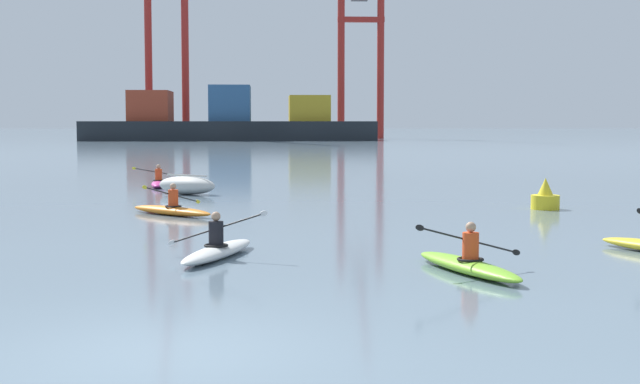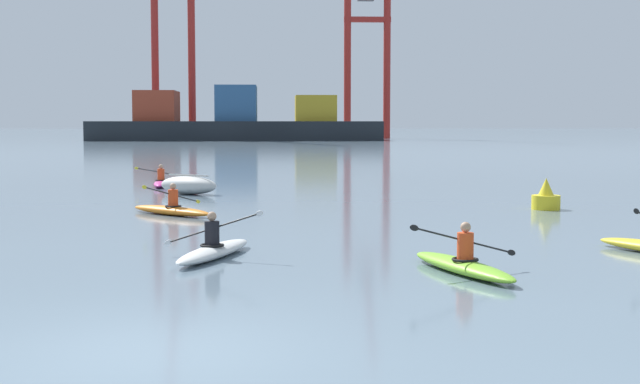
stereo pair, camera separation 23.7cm
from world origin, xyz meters
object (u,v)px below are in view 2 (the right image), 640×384
object	(u,v)px
capsized_dinghy	(188,185)
kayak_orange	(171,209)
channel_buoy	(546,198)
kayak_white	(214,249)
kayak_lime	(463,264)
container_barge	(235,123)
gantry_crane_west	(173,23)
kayak_magenta	(161,182)
gantry_crane_west_mid	(368,39)

from	to	relation	value
capsized_dinghy	kayak_orange	size ratio (longest dim) A/B	0.96
channel_buoy	kayak_white	xyz separation A→B (m)	(-9.78, -9.57, -0.19)
channel_buoy	kayak_white	bearing A→B (deg)	-135.64
kayak_lime	kayak_orange	bearing A→B (deg)	121.72
kayak_orange	container_barge	bearing A→B (deg)	91.70
container_barge	kayak_white	world-z (taller)	container_barge
container_barge	kayak_lime	world-z (taller)	container_barge
channel_buoy	kayak_white	world-z (taller)	kayak_white
gantry_crane_west	kayak_white	distance (m)	130.22
container_barge	kayak_orange	size ratio (longest dim) A/B	15.41
gantry_crane_west	kayak_lime	distance (m)	132.91
kayak_lime	kayak_magenta	distance (m)	23.97
gantry_crane_west	gantry_crane_west_mid	bearing A→B (deg)	6.75
kayak_lime	kayak_magenta	world-z (taller)	kayak_lime
channel_buoy	kayak_lime	xyz separation A→B (m)	(-5.12, -11.66, -0.19)
gantry_crane_west_mid	channel_buoy	distance (m)	123.44
gantry_crane_west_mid	kayak_magenta	distance (m)	114.40
kayak_orange	kayak_magenta	world-z (taller)	kayak_orange
gantry_crane_west	channel_buoy	size ratio (longest dim) A/B	40.84
channel_buoy	kayak_orange	distance (m)	11.70
container_barge	capsized_dinghy	size ratio (longest dim) A/B	16.04
container_barge	gantry_crane_west_mid	size ratio (longest dim) A/B	1.22
kayak_lime	gantry_crane_west_mid	bearing A→B (deg)	84.91
capsized_dinghy	kayak_orange	xyz separation A→B (m)	(0.25, -7.61, -0.18)
channel_buoy	kayak_magenta	world-z (taller)	channel_buoy
gantry_crane_west	container_barge	bearing A→B (deg)	-39.67
gantry_crane_west	kayak_orange	world-z (taller)	gantry_crane_west
capsized_dinghy	channel_buoy	xyz separation A→B (m)	(11.90, -6.51, 0.01)
channel_buoy	kayak_lime	size ratio (longest dim) A/B	0.29
kayak_lime	channel_buoy	bearing A→B (deg)	66.29
kayak_orange	kayak_magenta	bearing A→B (deg)	98.80
channel_buoy	capsized_dinghy	bearing A→B (deg)	151.30
capsized_dinghy	channel_buoy	size ratio (longest dim) A/B	2.76
container_barge	kayak_magenta	xyz separation A→B (m)	(1.44, -98.91, -2.52)
capsized_dinghy	kayak_lime	xyz separation A→B (m)	(6.77, -18.17, -0.18)
gantry_crane_west_mid	kayak_lime	bearing A→B (deg)	-95.09
capsized_dinghy	kayak_white	size ratio (longest dim) A/B	0.81
gantry_crane_west	kayak_magenta	distance (m)	109.82
gantry_crane_west	kayak_magenta	world-z (taller)	gantry_crane_west
container_barge	kayak_white	bearing A→B (deg)	-87.53
capsized_dinghy	container_barge	bearing A→B (deg)	91.69
channel_buoy	kayak_white	size ratio (longest dim) A/B	0.29
gantry_crane_west	channel_buoy	distance (m)	122.45
kayak_white	kayak_orange	bearing A→B (deg)	102.42
gantry_crane_west	kayak_magenta	bearing A→B (deg)	-83.70
gantry_crane_west_mid	channel_buoy	xyz separation A→B (m)	(-6.79, -122.16, -16.41)
kayak_orange	kayak_white	bearing A→B (deg)	-77.58
container_barge	gantry_crane_west	xyz separation A→B (m)	(-10.43, 8.65, 16.19)
capsized_dinghy	gantry_crane_west	bearing A→B (deg)	96.87
capsized_dinghy	kayak_lime	size ratio (longest dim) A/B	0.81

